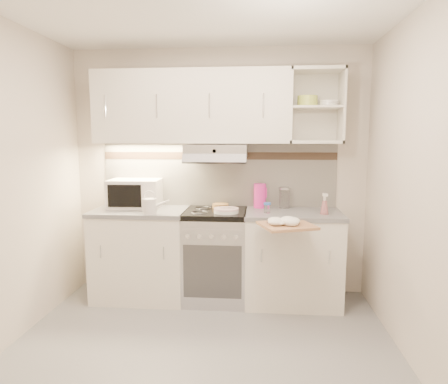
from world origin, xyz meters
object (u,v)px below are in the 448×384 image
Objects in this scene: electric_range at (216,255)px; cutting_board at (287,226)px; spray_bottle at (325,206)px; plate_stack at (226,210)px; glass_jar at (284,198)px; watering_can at (151,205)px; pink_pitcher at (260,196)px; microwave at (135,193)px.

electric_range is 2.14× the size of cutting_board.
plate_stack is at bearing 175.33° from spray_bottle.
watering_can is at bearing -161.60° from glass_jar.
pink_pitcher reaches higher than electric_range.
electric_range reaches higher than cutting_board.
glass_jar is at bearing 28.58° from plate_stack.
watering_can is at bearing 179.04° from spray_bottle.
microwave is at bearing 137.99° from cutting_board.
glass_jar is (0.56, 0.31, 0.08)m from plate_stack.
electric_range is at bearing -10.18° from microwave.
glass_jar is at bearing 18.19° from watering_can.
watering_can is (0.25, -0.34, -0.06)m from microwave.
glass_jar reaches higher than electric_range.
pink_pitcher reaches higher than spray_bottle.
microwave is 2.12× the size of pink_pitcher.
electric_range is 1.16m from spray_bottle.
plate_stack reaches higher than electric_range.
watering_can is 0.71m from plate_stack.
microwave is at bearing -176.81° from glass_jar.
watering_can is at bearing -55.66° from microwave.
watering_can is 1.24× the size of spray_bottle.
pink_pitcher reaches higher than plate_stack.
glass_jar reaches higher than plate_stack.
microwave is at bearing 177.42° from pink_pitcher.
pink_pitcher reaches higher than glass_jar.
cutting_board is (0.54, -0.38, -0.05)m from plate_stack.
electric_range is 3.49× the size of watering_can.
glass_jar is 0.46m from spray_bottle.
glass_jar is (0.68, 0.20, 0.55)m from electric_range.
microwave is 1.27m from pink_pitcher.
cutting_board is (-0.37, -0.39, -0.11)m from spray_bottle.
electric_range is at bearing -163.54° from glass_jar.
electric_range is 4.32× the size of spray_bottle.
spray_bottle is 0.49× the size of cutting_board.
glass_jar is at bearing 134.38° from spray_bottle.
watering_can is 1.05× the size of pink_pitcher.
spray_bottle is at bearing 26.65° from cutting_board.
watering_can is 1.28m from cutting_board.
plate_stack is at bearing 8.97° from watering_can.
microwave is 1.51m from glass_jar.
electric_range is 3.81× the size of plate_stack.
plate_stack is at bearing 125.02° from cutting_board.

